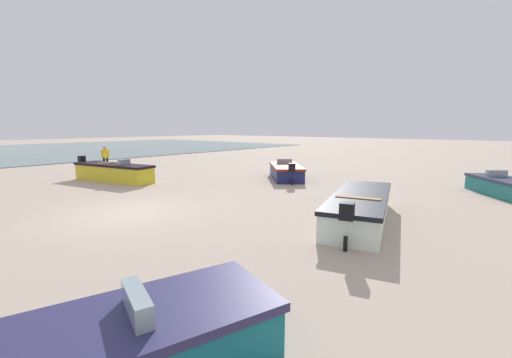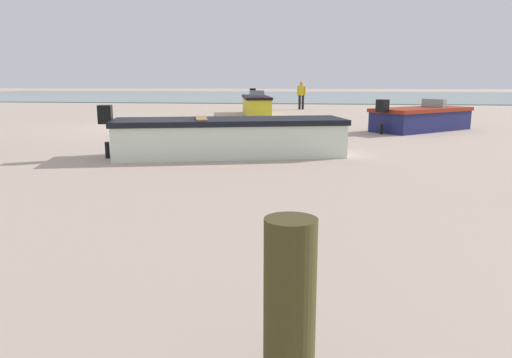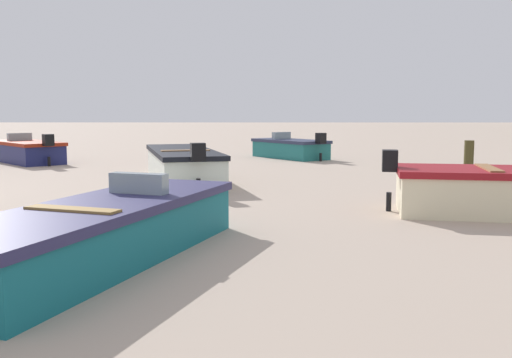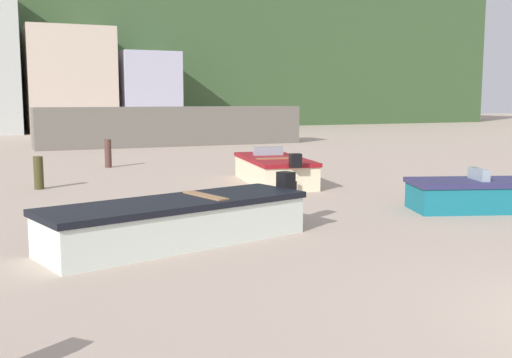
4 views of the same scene
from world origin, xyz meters
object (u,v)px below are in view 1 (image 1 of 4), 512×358
at_px(boat_white_1, 360,207).
at_px(boat_navy_2, 286,172).
at_px(beach_walker_foreground, 105,156).
at_px(boat_yellow_4, 113,172).
at_px(boat_teal_3, 505,187).

relative_size(boat_white_1, boat_navy_2, 1.45).
distance_m(boat_white_1, beach_walker_foreground, 18.22).
relative_size(boat_navy_2, boat_yellow_4, 0.71).
xyz_separation_m(boat_yellow_4, beach_walker_foreground, (-2.02, -5.04, 0.47)).
bearing_deg(boat_white_1, beach_walker_foreground, 162.07).
distance_m(boat_white_1, boat_yellow_4, 13.19).
relative_size(boat_white_1, boat_yellow_4, 1.03).
height_order(boat_teal_3, beach_walker_foreground, beach_walker_foreground).
relative_size(boat_teal_3, boat_yellow_4, 0.67).
height_order(boat_navy_2, boat_teal_3, boat_navy_2).
relative_size(boat_navy_2, boat_teal_3, 1.06).
distance_m(boat_white_1, boat_teal_3, 8.18).
distance_m(boat_white_1, boat_navy_2, 8.41).
height_order(boat_white_1, boat_navy_2, boat_white_1).
height_order(boat_white_1, boat_teal_3, boat_white_1).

